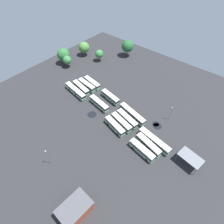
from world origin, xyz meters
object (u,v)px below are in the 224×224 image
Objects in this scene: tree_west_edge at (127,46)px; lamp_post_near_entrance at (171,113)px; bus_row0_slot2 at (148,145)px; bus_row1_slot0 at (132,114)px; bus_row3_slot1 at (87,85)px; depot_building at (75,210)px; bus_row1_slot1 at (127,119)px; tree_south_edge at (99,54)px; tree_northeast at (84,47)px; bus_row1_slot2 at (121,122)px; bus_row2_slot2 at (99,104)px; bus_row0_slot3 at (142,150)px; bus_row3_slot0 at (92,83)px; bus_row3_slot3 at (76,91)px; lamp_post_by_building at (48,157)px; maintenance_shelter at (191,158)px; bus_row2_slot0 at (110,97)px; tree_north_edge at (63,55)px; tree_northwest at (67,60)px; bus_row1_slot3 at (115,126)px; bus_row3_slot2 at (81,88)px; bus_row0_slot1 at (154,141)px.

lamp_post_near_entrance is at bearing 146.00° from tree_west_edge.
bus_row0_slot2 and bus_row1_slot0 have the same top height.
depot_building is (-41.41, 46.19, 0.70)m from bus_row3_slot1.
bus_row1_slot1 is 1.65× the size of tree_south_edge.
bus_row1_slot0 and bus_row3_slot1 have the same top height.
bus_row3_slot1 is at bearing 94.89° from tree_west_edge.
tree_west_edge is 1.17× the size of tree_northeast.
lamp_post_near_entrance is 0.83× the size of tree_northeast.
bus_row2_slot2 is (15.53, -2.56, 0.00)m from bus_row1_slot2.
bus_row3_slot0 is (44.29, -18.12, -0.00)m from bus_row0_slot3.
lamp_post_by_building reaches higher than bus_row3_slot3.
maintenance_shelter reaches higher than bus_row3_slot1.
bus_row1_slot1 is at bearing 88.07° from bus_row1_slot0.
bus_row0_slot3 is at bearing 157.74° from bus_row3_slot0.
tree_north_edge is (43.62, -7.60, 4.13)m from bus_row2_slot0.
bus_row3_slot0 is at bearing 123.47° from tree_south_edge.
bus_row0_slot2 is 1.66× the size of tree_south_edge.
tree_northwest is at bearing 0.91° from lamp_post_near_entrance.
bus_row2_slot2 is at bearing 132.30° from tree_south_edge.
bus_row3_slot0 is 33.20m from tree_northeast.
depot_building reaches higher than maintenance_shelter.
tree_northwest is at bearing -39.55° from depot_building.
bus_row1_slot3 is at bearing 151.60° from bus_row3_slot0.
bus_row0_slot1 is at bearing 174.57° from bus_row3_slot2.
bus_row1_slot2 is (0.69, 3.26, -0.00)m from bus_row1_slot1.
bus_row1_slot3 is (1.70, 10.52, -0.00)m from bus_row1_slot0.
tree_northwest is at bearing -16.52° from bus_row1_slot2.
tree_north_edge is (27.06, -11.91, 4.13)m from bus_row3_slot2.
bus_row0_slot1 and bus_row1_slot0 have the same top height.
bus_row3_slot0 is (15.00, -2.46, -0.00)m from bus_row2_slot0.
tree_south_edge is at bearing -132.28° from tree_north_edge.
tree_north_edge reaches higher than bus_row1_slot1.
bus_row1_slot0 is at bearing 170.75° from bus_row3_slot0.
bus_row2_slot2 is at bearing 81.37° from bus_row2_slot0.
bus_row0_slot1 is 1.31× the size of bus_row3_slot0.
bus_row0_slot1 and bus_row1_slot3 have the same top height.
lamp_post_near_entrance is at bearing -93.56° from depot_building.
bus_row0_slot2 is 15.62m from bus_row1_slot2.
lamp_post_by_building is (39.80, 32.95, 0.42)m from maintenance_shelter.
lamp_post_by_building reaches higher than bus_row1_slot1.
bus_row3_slot3 is (46.66, -4.02, 0.00)m from bus_row0_slot2.
bus_row0_slot2 is at bearing 148.82° from tree_south_edge.
bus_row0_slot3 is 71.65m from tree_northwest.
bus_row0_slot1 is at bearing 151.47° from tree_south_edge.
tree_north_edge is (72.55, -0.32, 1.83)m from lamp_post_near_entrance.
maintenance_shelter is (-46.30, 1.33, 2.32)m from bus_row2_slot2.
lamp_post_near_entrance is at bearing -165.87° from bus_row2_slot0.
maintenance_shelter is at bearing 160.31° from tree_northeast.
tree_north_edge reaches higher than bus_row2_slot2.
bus_row1_slot1 is 30.24m from maintenance_shelter.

